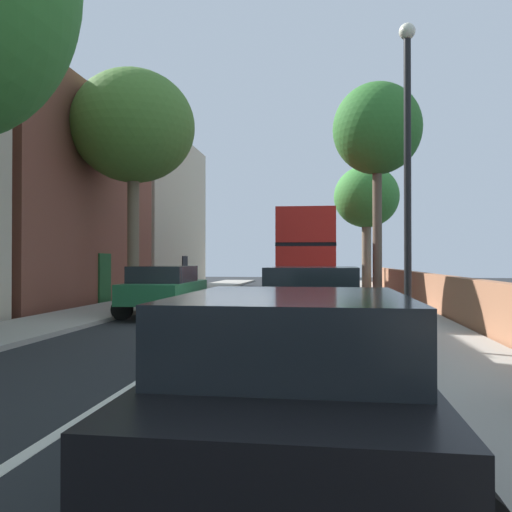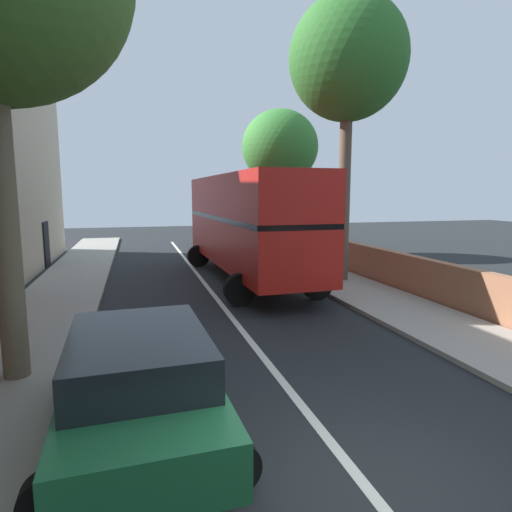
{
  "view_description": "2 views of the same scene",
  "coord_description": "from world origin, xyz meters",
  "px_view_note": "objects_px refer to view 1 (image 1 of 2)",
  "views": [
    {
      "loc": [
        2.76,
        -14.08,
        1.79
      ],
      "look_at": [
        -0.14,
        6.4,
        1.99
      ],
      "focal_mm": 35.65,
      "sensor_mm": 36.0,
      "label": 1
    },
    {
      "loc": [
        -2.48,
        -3.82,
        3.38
      ],
      "look_at": [
        1.14,
        9.04,
        1.45
      ],
      "focal_mm": 30.29,
      "sensor_mm": 36.0,
      "label": 2
    }
  ],
  "objects_px": {
    "street_tree_left_4": "(134,128)",
    "street_tree_right_3": "(377,130)",
    "parked_car_green_left_3": "(165,287)",
    "lamppost_right": "(408,157)",
    "parked_car_green_right_2": "(315,303)",
    "street_tree_right_5": "(366,198)",
    "double_decker_bus": "(307,250)",
    "parked_car_black_right_0": "(295,375)"
  },
  "relations": [
    {
      "from": "parked_car_black_right_0",
      "to": "street_tree_right_5",
      "type": "xyz_separation_m",
      "value": [
        2.69,
        28.75,
        4.9
      ]
    },
    {
      "from": "double_decker_bus",
      "to": "lamppost_right",
      "type": "xyz_separation_m",
      "value": [
        2.6,
        -16.28,
        1.45
      ]
    },
    {
      "from": "street_tree_left_4",
      "to": "lamppost_right",
      "type": "distance_m",
      "value": 12.66
    },
    {
      "from": "street_tree_right_3",
      "to": "parked_car_green_right_2",
      "type": "bearing_deg",
      "value": -99.97
    },
    {
      "from": "double_decker_bus",
      "to": "street_tree_left_4",
      "type": "bearing_deg",
      "value": -128.81
    },
    {
      "from": "parked_car_green_left_3",
      "to": "lamppost_right",
      "type": "height_order",
      "value": "lamppost_right"
    },
    {
      "from": "parked_car_green_left_3",
      "to": "street_tree_right_5",
      "type": "height_order",
      "value": "street_tree_right_5"
    },
    {
      "from": "parked_car_green_right_2",
      "to": "street_tree_right_3",
      "type": "relative_size",
      "value": 0.43
    },
    {
      "from": "parked_car_green_right_2",
      "to": "lamppost_right",
      "type": "distance_m",
      "value": 3.38
    },
    {
      "from": "street_tree_left_4",
      "to": "street_tree_right_3",
      "type": "bearing_deg",
      "value": 33.65
    },
    {
      "from": "lamppost_right",
      "to": "street_tree_right_5",
      "type": "bearing_deg",
      "value": 87.75
    },
    {
      "from": "double_decker_bus",
      "to": "street_tree_left_4",
      "type": "xyz_separation_m",
      "value": [
        -6.33,
        -7.87,
        4.56
      ]
    },
    {
      "from": "parked_car_green_left_3",
      "to": "parked_car_green_right_2",
      "type": "bearing_deg",
      "value": -49.49
    },
    {
      "from": "parked_car_green_left_3",
      "to": "street_tree_left_4",
      "type": "bearing_deg",
      "value": 128.97
    },
    {
      "from": "street_tree_right_5",
      "to": "lamppost_right",
      "type": "bearing_deg",
      "value": -92.25
    },
    {
      "from": "street_tree_left_4",
      "to": "street_tree_right_5",
      "type": "distance_m",
      "value": 17.26
    },
    {
      "from": "street_tree_right_5",
      "to": "parked_car_black_right_0",
      "type": "bearing_deg",
      "value": -95.34
    },
    {
      "from": "double_decker_bus",
      "to": "parked_car_green_right_2",
      "type": "height_order",
      "value": "double_decker_bus"
    },
    {
      "from": "lamppost_right",
      "to": "double_decker_bus",
      "type": "bearing_deg",
      "value": 99.07
    },
    {
      "from": "street_tree_right_5",
      "to": "street_tree_left_4",
      "type": "bearing_deg",
      "value": -124.73
    },
    {
      "from": "double_decker_bus",
      "to": "parked_car_green_left_3",
      "type": "xyz_separation_m",
      "value": [
        -4.2,
        -10.5,
        -1.42
      ]
    },
    {
      "from": "street_tree_left_4",
      "to": "lamppost_right",
      "type": "height_order",
      "value": "street_tree_left_4"
    },
    {
      "from": "parked_car_green_left_3",
      "to": "parked_car_black_right_0",
      "type": "bearing_deg",
      "value": -67.31
    },
    {
      "from": "parked_car_black_right_0",
      "to": "street_tree_right_3",
      "type": "height_order",
      "value": "street_tree_right_3"
    },
    {
      "from": "street_tree_right_5",
      "to": "lamppost_right",
      "type": "distance_m",
      "value": 22.68
    },
    {
      "from": "street_tree_right_3",
      "to": "lamppost_right",
      "type": "distance_m",
      "value": 15.55
    },
    {
      "from": "parked_car_green_right_2",
      "to": "lamppost_right",
      "type": "relative_size",
      "value": 0.7
    },
    {
      "from": "double_decker_bus",
      "to": "street_tree_right_5",
      "type": "distance_m",
      "value": 7.97
    },
    {
      "from": "parked_car_black_right_0",
      "to": "parked_car_green_right_2",
      "type": "bearing_deg",
      "value": 90.02
    },
    {
      "from": "street_tree_right_5",
      "to": "street_tree_right_3",
      "type": "bearing_deg",
      "value": -90.42
    },
    {
      "from": "street_tree_left_4",
      "to": "double_decker_bus",
      "type": "bearing_deg",
      "value": 51.19
    },
    {
      "from": "parked_car_black_right_0",
      "to": "street_tree_left_4",
      "type": "relative_size",
      "value": 0.44
    },
    {
      "from": "street_tree_right_5",
      "to": "lamppost_right",
      "type": "xyz_separation_m",
      "value": [
        -0.89,
        -22.57,
        -1.98
      ]
    },
    {
      "from": "parked_car_green_left_3",
      "to": "street_tree_right_3",
      "type": "bearing_deg",
      "value": 50.13
    },
    {
      "from": "street_tree_right_3",
      "to": "street_tree_left_4",
      "type": "distance_m",
      "value": 11.79
    },
    {
      "from": "double_decker_bus",
      "to": "parked_car_green_left_3",
      "type": "relative_size",
      "value": 2.42
    },
    {
      "from": "street_tree_right_5",
      "to": "lamppost_right",
      "type": "relative_size",
      "value": 1.22
    },
    {
      "from": "double_decker_bus",
      "to": "parked_car_green_right_2",
      "type": "bearing_deg",
      "value": -87.2
    },
    {
      "from": "parked_car_green_left_3",
      "to": "street_tree_right_5",
      "type": "xyz_separation_m",
      "value": [
        7.68,
        16.79,
        4.86
      ]
    },
    {
      "from": "double_decker_bus",
      "to": "lamppost_right",
      "type": "distance_m",
      "value": 16.55
    },
    {
      "from": "parked_car_green_left_3",
      "to": "street_tree_left_4",
      "type": "xyz_separation_m",
      "value": [
        -2.13,
        2.64,
        5.98
      ]
    },
    {
      "from": "street_tree_right_5",
      "to": "parked_car_green_left_3",
      "type": "bearing_deg",
      "value": -114.59
    }
  ]
}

